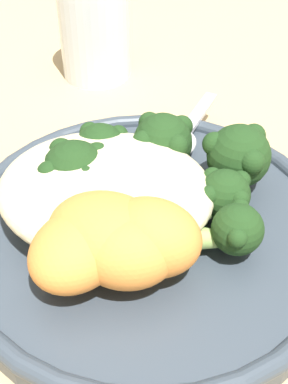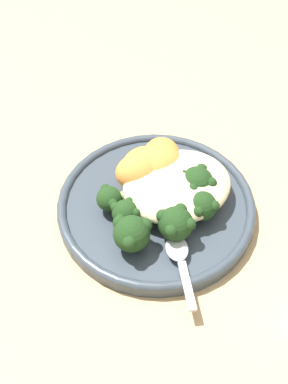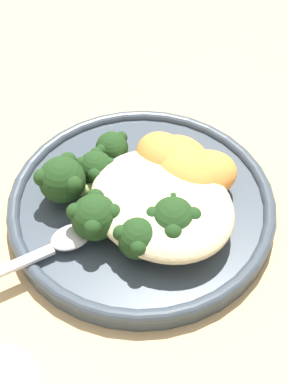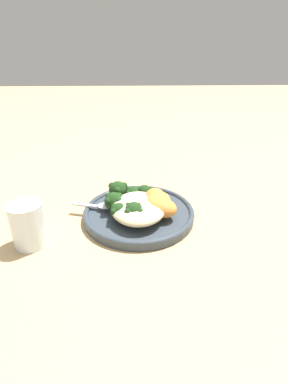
% 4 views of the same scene
% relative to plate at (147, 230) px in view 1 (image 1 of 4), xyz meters
% --- Properties ---
extents(ground_plane, '(4.00, 4.00, 0.00)m').
position_rel_plate_xyz_m(ground_plane, '(0.02, -0.01, -0.01)').
color(ground_plane, tan).
extents(plate, '(0.24, 0.24, 0.02)m').
position_rel_plate_xyz_m(plate, '(0.00, 0.00, 0.00)').
color(plate, '#38424C').
rests_on(plate, ground_plane).
extents(quinoa_mound, '(0.13, 0.11, 0.04)m').
position_rel_plate_xyz_m(quinoa_mound, '(-0.03, 0.00, 0.03)').
color(quinoa_mound, beige).
rests_on(quinoa_mound, plate).
extents(broccoli_stalk_0, '(0.09, 0.04, 0.03)m').
position_rel_plate_xyz_m(broccoli_stalk_0, '(0.04, -0.02, 0.02)').
color(broccoli_stalk_0, '#8EB25B').
rests_on(broccoli_stalk_0, plate).
extents(broccoli_stalk_1, '(0.09, 0.08, 0.03)m').
position_rel_plate_xyz_m(broccoli_stalk_1, '(0.03, 0.00, 0.02)').
color(broccoli_stalk_1, '#8EB25B').
rests_on(broccoli_stalk_1, plate).
extents(broccoli_stalk_2, '(0.09, 0.11, 0.04)m').
position_rel_plate_xyz_m(broccoli_stalk_2, '(0.05, 0.04, 0.03)').
color(broccoli_stalk_2, '#8EB25B').
rests_on(broccoli_stalk_2, plate).
extents(broccoli_stalk_3, '(0.04, 0.12, 0.04)m').
position_rel_plate_xyz_m(broccoli_stalk_3, '(0.00, 0.05, 0.03)').
color(broccoli_stalk_3, '#8EB25B').
rests_on(broccoli_stalk_3, plate).
extents(broccoli_stalk_4, '(0.07, 0.10, 0.04)m').
position_rel_plate_xyz_m(broccoli_stalk_4, '(-0.03, 0.03, 0.03)').
color(broccoli_stalk_4, '#8EB25B').
rests_on(broccoli_stalk_4, plate).
extents(broccoli_stalk_5, '(0.09, 0.07, 0.04)m').
position_rel_plate_xyz_m(broccoli_stalk_5, '(-0.04, 0.01, 0.03)').
color(broccoli_stalk_5, '#8EB25B').
rests_on(broccoli_stalk_5, plate).
extents(sweet_potato_chunk_0, '(0.06, 0.05, 0.04)m').
position_rel_plate_xyz_m(sweet_potato_chunk_0, '(-0.00, -0.05, 0.03)').
color(sweet_potato_chunk_0, orange).
rests_on(sweet_potato_chunk_0, plate).
extents(sweet_potato_chunk_1, '(0.08, 0.07, 0.04)m').
position_rel_plate_xyz_m(sweet_potato_chunk_1, '(-0.02, -0.04, 0.03)').
color(sweet_potato_chunk_1, orange).
rests_on(sweet_potato_chunk_1, plate).
extents(sweet_potato_chunk_2, '(0.07, 0.08, 0.04)m').
position_rel_plate_xyz_m(sweet_potato_chunk_2, '(-0.03, -0.05, 0.03)').
color(sweet_potato_chunk_2, orange).
rests_on(sweet_potato_chunk_2, plate).
extents(sweet_potato_chunk_3, '(0.06, 0.05, 0.04)m').
position_rel_plate_xyz_m(sweet_potato_chunk_3, '(0.01, -0.04, 0.03)').
color(sweet_potato_chunk_3, orange).
rests_on(sweet_potato_chunk_3, plate).
extents(kale_tuft, '(0.05, 0.05, 0.03)m').
position_rel_plate_xyz_m(kale_tuft, '(-0.04, 0.01, 0.03)').
color(kale_tuft, '#193D1E').
rests_on(kale_tuft, plate).
extents(spoon, '(0.04, 0.10, 0.01)m').
position_rel_plate_xyz_m(spoon, '(0.01, 0.08, 0.01)').
color(spoon, silver).
rests_on(spoon, plate).
extents(water_glass, '(0.06, 0.06, 0.09)m').
position_rel_plate_xyz_m(water_glass, '(-0.09, 0.21, 0.03)').
color(water_glass, silver).
rests_on(water_glass, ground_plane).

